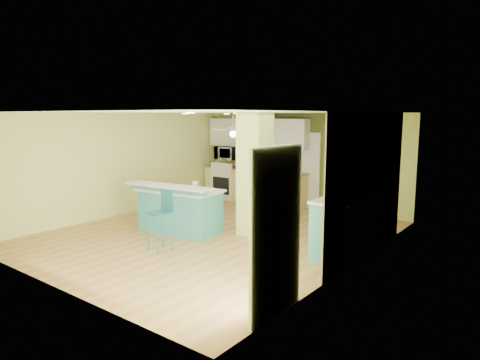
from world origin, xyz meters
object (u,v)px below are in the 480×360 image
(fruit_bowl, at_px, (257,169))
(bar_stool, at_px, (163,210))
(peninsula, at_px, (180,209))
(side_counter, at_px, (347,226))
(canister, at_px, (195,186))

(fruit_bowl, bearing_deg, bar_stool, -76.01)
(peninsula, bearing_deg, fruit_bowl, 91.01)
(side_counter, bearing_deg, canister, -169.02)
(fruit_bowl, xyz_separation_m, canister, (0.80, -3.33, 0.03))
(fruit_bowl, relative_size, canister, 1.53)
(bar_stool, relative_size, fruit_bowl, 4.02)
(side_counter, bearing_deg, fruit_bowl, 144.76)
(bar_stool, bearing_deg, canister, 114.57)
(bar_stool, distance_m, canister, 1.26)
(canister, bearing_deg, bar_stool, -74.70)
(bar_stool, height_order, canister, bar_stool)
(fruit_bowl, distance_m, canister, 3.42)
(peninsula, relative_size, canister, 11.04)
(canister, bearing_deg, peninsula, -159.60)
(peninsula, distance_m, fruit_bowl, 3.52)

